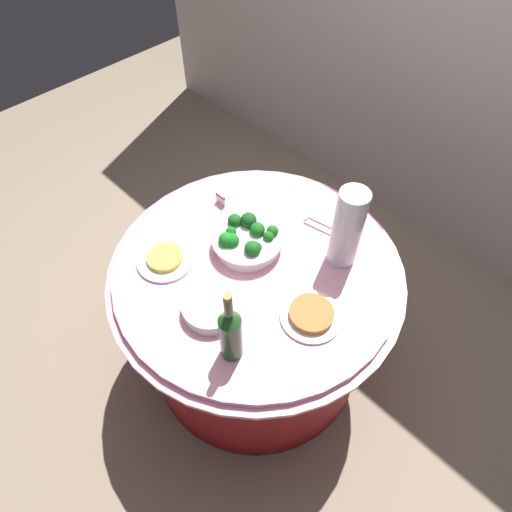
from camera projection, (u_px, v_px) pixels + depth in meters
ground_plane at (256, 352)px, 2.29m from camera, size 6.00×6.00×0.00m
back_wall at (487, 0)px, 1.89m from camera, size 4.40×0.10×2.60m
buffet_table at (256, 314)px, 2.00m from camera, size 1.16×1.16×0.74m
broccoli_bowl at (247, 240)px, 1.73m from camera, size 0.28×0.28×0.11m
plate_stack at (211, 307)px, 1.56m from camera, size 0.21×0.21×0.05m
wine_bottle at (231, 333)px, 1.38m from camera, size 0.07×0.07×0.34m
decorative_fruit_vase at (347, 230)px, 1.61m from camera, size 0.11×0.11×0.34m
serving_tongs at (321, 226)px, 1.83m from camera, size 0.17×0.07×0.01m
food_plate_fried_egg at (165, 259)px, 1.71m from camera, size 0.22×0.22×0.03m
food_plate_peanuts at (311, 315)px, 1.55m from camera, size 0.22×0.22×0.04m
label_placard_front at (221, 199)px, 1.89m from camera, size 0.05×0.01×0.05m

